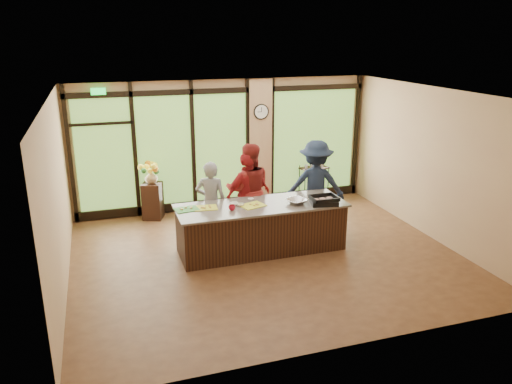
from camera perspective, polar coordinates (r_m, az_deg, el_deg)
floor at (r=9.42m, az=1.17°, el=-7.32°), size 7.00×7.00×0.00m
ceiling at (r=8.59m, az=1.30°, el=11.13°), size 7.00×7.00×0.00m
back_wall at (r=11.67m, az=-3.60°, el=5.40°), size 7.00×0.00×7.00m
left_wall at (r=8.46m, az=-21.78°, el=-0.67°), size 0.00×6.00×6.00m
right_wall at (r=10.53m, az=19.58°, el=3.03°), size 0.00×6.00×6.00m
window_wall at (r=11.70m, az=-2.76°, el=4.91°), size 6.90×0.12×3.00m
island_base at (r=9.50m, az=0.60°, el=-4.19°), size 3.10×1.00×0.88m
countertop at (r=9.34m, az=0.61°, el=-1.57°), size 3.20×1.10×0.04m
wall_clock at (r=11.65m, az=0.60°, el=9.16°), size 0.36×0.04×0.36m
cook_left at (r=9.80m, az=-5.17°, el=-1.17°), size 0.70×0.58×1.65m
cook_midleft at (r=10.09m, az=-0.84°, el=0.24°), size 1.06×0.90×1.91m
cook_midright at (r=10.00m, az=-0.93°, el=-0.40°), size 1.11×0.72×1.75m
cook_right at (r=10.51m, az=6.80°, el=0.80°), size 1.40×1.10×1.90m
roasting_pan at (r=9.43m, az=7.77°, el=-1.14°), size 0.56×0.48×0.09m
mixing_bowl at (r=9.41m, az=4.67°, el=-1.07°), size 0.45×0.45×0.09m
cutting_board_left at (r=9.16m, az=-7.94°, el=-1.97°), size 0.46×0.37×0.01m
cutting_board_center at (r=9.19m, az=-5.75°, el=-1.81°), size 0.45×0.35×0.01m
cutting_board_right at (r=9.27m, az=-0.40°, el=-1.55°), size 0.52×0.45×0.01m
prep_bowl_near at (r=9.31m, az=-2.54°, el=-1.36°), size 0.19×0.19×0.05m
prep_bowl_mid at (r=9.26m, az=-1.80°, el=-1.47°), size 0.17×0.17×0.04m
prep_bowl_far at (r=9.59m, az=-0.61°, el=-0.82°), size 0.13×0.13×0.03m
red_ramekin at (r=9.03m, az=-2.77°, el=-1.81°), size 0.14×0.14×0.10m
flower_stand at (r=11.36m, az=-11.71°, el=-1.00°), size 0.53×0.53×0.82m
flower_vase at (r=11.20m, az=-11.89°, el=1.70°), size 0.30×0.30×0.29m
bar_cart at (r=12.39m, az=6.62°, el=1.55°), size 0.75×0.53×0.93m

